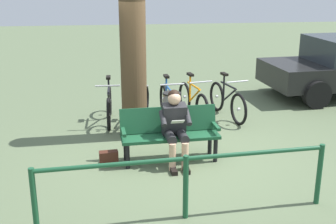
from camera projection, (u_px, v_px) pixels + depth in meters
ground_plane at (186, 156)px, 7.50m from camera, size 40.00×40.00×0.00m
bench at (169, 130)px, 7.23m from camera, size 1.62×0.57×0.87m
person_reading at (175, 124)px, 7.04m from camera, size 0.51×0.78×1.20m
handbag at (109, 158)px, 7.10m from camera, size 0.31×0.17×0.24m
tree_trunk at (133, 54)px, 7.96m from camera, size 0.47×0.47×3.13m
litter_bin at (172, 113)px, 8.46m from camera, size 0.35×0.35×0.81m
bicycle_silver at (227, 101)px, 9.39m from camera, size 0.53×1.65×0.94m
bicycle_orange at (193, 102)px, 9.36m from camera, size 0.51×1.66×0.94m
bicycle_purple at (168, 104)px, 9.19m from camera, size 0.48×1.68×0.94m
bicycle_blue at (141, 105)px, 9.10m from camera, size 0.59×1.64×0.94m
bicycle_black at (109, 106)px, 9.08m from camera, size 0.48×1.68×0.94m
railing_fence at (186, 174)px, 5.43m from camera, size 3.70×0.34×0.85m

